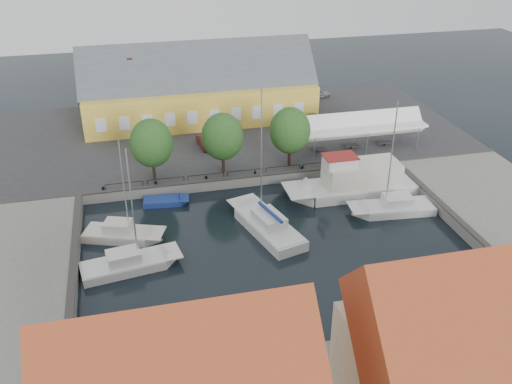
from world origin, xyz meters
TOP-DOWN VIEW (x-y plane):
  - ground at (0.00, 0.00)m, footprint 140.00×140.00m
  - north_quay at (0.00, 23.00)m, footprint 56.00×26.00m
  - east_quay at (22.00, -2.00)m, footprint 12.00×24.00m
  - quay_edge_fittings at (0.02, 4.75)m, footprint 56.00×24.72m
  - warehouse at (-2.60, 28.36)m, footprint 28.56×14.00m
  - tent_canopy at (14.00, 14.50)m, footprint 14.00×4.00m
  - quay_trees at (-2.00, 12.00)m, footprint 18.20×4.20m
  - car_silver at (14.99, 31.94)m, footprint 3.87×2.28m
  - car_red at (-2.83, 18.79)m, footprint 1.67×3.74m
  - center_sailboat at (-0.11, 1.51)m, footprint 5.36×10.07m
  - trawler at (10.07, 6.31)m, footprint 13.22×4.02m
  - east_boat_a at (12.19, 1.94)m, footprint 8.21×3.35m
  - west_boat_b at (-12.55, 3.16)m, footprint 7.29×4.59m
  - west_boat_c at (-12.16, -1.50)m, footprint 8.23×3.77m
  - launch_sw at (-13.73, -11.07)m, footprint 4.73×3.34m
  - launch_nw at (-8.35, 8.52)m, footprint 4.54×2.21m

SIDE VIEW (x-z plane):
  - ground at x=0.00m, z-range 0.00..0.00m
  - launch_nw at x=-8.35m, z-range -0.35..0.53m
  - launch_sw at x=-13.73m, z-range -0.40..0.58m
  - west_boat_b at x=-12.55m, z-range -4.61..5.13m
  - west_boat_c at x=-12.16m, z-range -5.15..5.67m
  - east_boat_a at x=12.19m, z-range -5.43..5.95m
  - center_sailboat at x=-0.11m, z-range -6.29..7.01m
  - north_quay at x=0.00m, z-range 0.00..1.00m
  - east_quay at x=22.00m, z-range 0.00..1.00m
  - trawler at x=10.07m, z-range -1.48..3.52m
  - quay_edge_fittings at x=0.02m, z-range 0.86..1.26m
  - car_red at x=-2.83m, z-range 1.00..2.19m
  - car_silver at x=14.99m, z-range 1.00..2.23m
  - tent_canopy at x=14.00m, z-range 2.27..5.10m
  - warehouse at x=-2.60m, z-range -0.35..9.20m
  - quay_trees at x=-2.00m, z-range 1.73..8.03m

